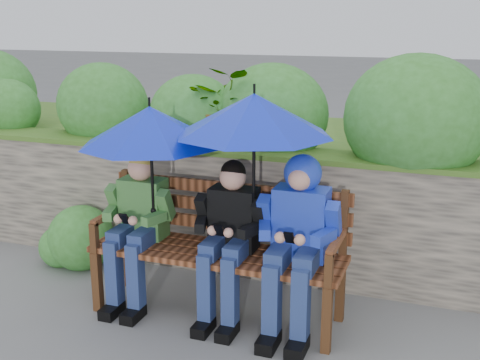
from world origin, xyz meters
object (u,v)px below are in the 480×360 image
(boy_middle, at_px, (229,233))
(boy_left, at_px, (137,221))
(boy_right, at_px, (297,230))
(umbrella_right, at_px, (254,115))
(umbrella_left, at_px, (150,126))
(park_bench, at_px, (221,241))

(boy_middle, bearing_deg, boy_left, -179.98)
(boy_right, bearing_deg, umbrella_right, 171.67)
(boy_left, relative_size, umbrella_left, 1.13)
(boy_left, height_order, boy_right, boy_right)
(boy_middle, distance_m, boy_right, 0.48)
(boy_middle, xyz_separation_m, umbrella_right, (0.16, 0.05, 0.81))
(boy_middle, xyz_separation_m, umbrella_left, (-0.57, 0.00, 0.70))
(park_bench, distance_m, umbrella_right, 0.94)
(boy_left, xyz_separation_m, boy_right, (1.18, 0.01, 0.07))
(boy_middle, bearing_deg, umbrella_right, 18.40)
(park_bench, distance_m, boy_left, 0.62)
(boy_left, bearing_deg, park_bench, 7.64)
(park_bench, bearing_deg, boy_left, -172.36)
(boy_left, xyz_separation_m, boy_middle, (0.70, 0.00, -0.00))
(umbrella_left, bearing_deg, umbrella_right, 3.82)
(boy_middle, bearing_deg, umbrella_left, 179.61)
(boy_right, relative_size, umbrella_right, 1.13)
(umbrella_right, bearing_deg, park_bench, 173.42)
(boy_left, distance_m, boy_middle, 0.70)
(boy_right, xyz_separation_m, umbrella_left, (-1.05, -0.00, 0.62))
(park_bench, distance_m, boy_right, 0.60)
(park_bench, xyz_separation_m, umbrella_right, (0.25, -0.03, 0.90))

